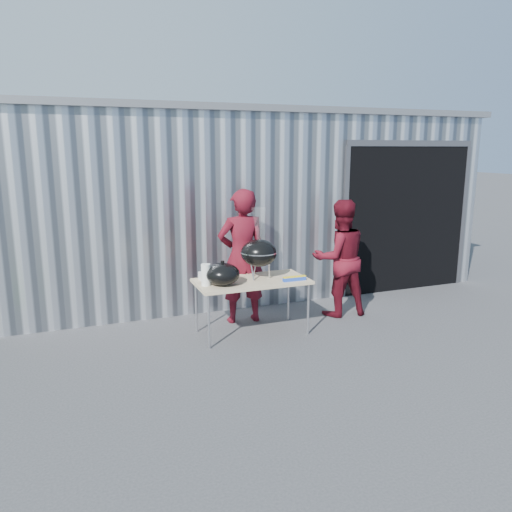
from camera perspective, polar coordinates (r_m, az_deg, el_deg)
name	(u,v)px	position (r m, az deg, el deg)	size (l,w,h in m)	color
ground	(269,350)	(6.34, 1.49, -10.70)	(80.00, 80.00, 0.00)	#373739
building	(225,194)	(10.50, -3.57, 7.10)	(8.20, 6.20, 3.10)	silver
folding_table	(252,283)	(6.66, -0.49, -3.08)	(1.50, 0.75, 0.75)	tan
kettle_grill	(259,248)	(6.64, 0.33, 0.89)	(0.49, 0.49, 0.95)	black
grill_lid	(223,274)	(6.38, -3.83, -2.08)	(0.44, 0.44, 0.32)	black
paper_towels	(206,275)	(6.38, -5.75, -2.16)	(0.12, 0.12, 0.28)	white
white_tub	(207,276)	(6.69, -5.63, -2.27)	(0.20, 0.15, 0.10)	white
foil_box	(294,279)	(6.61, 4.41, -2.59)	(0.32, 0.06, 0.06)	#1C42BB
person_cook	(242,256)	(7.09, -1.61, -0.05)	(0.70, 0.46, 1.92)	#520C18
person_bystander	(340,258)	(7.51, 9.53, -0.24)	(0.85, 0.66, 1.74)	#520C18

